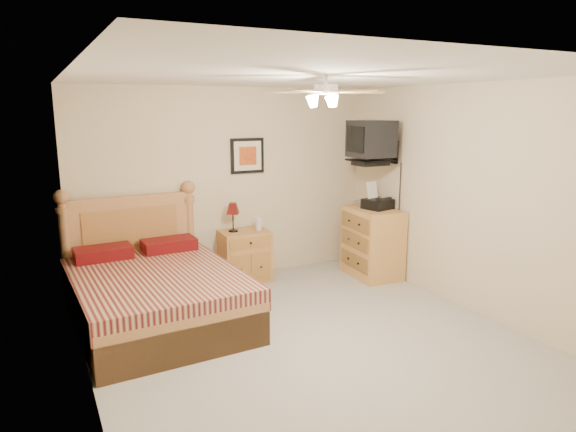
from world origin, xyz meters
TOP-DOWN VIEW (x-y plane):
  - floor at (0.00, 0.00)m, footprint 4.50×4.50m
  - ceiling at (0.00, 0.00)m, footprint 4.00×4.50m
  - wall_back at (0.00, 2.25)m, footprint 4.00×0.04m
  - wall_front at (0.00, -2.25)m, footprint 4.00×0.04m
  - wall_left at (-2.00, 0.00)m, footprint 0.04×4.50m
  - wall_right at (2.00, 0.00)m, footprint 0.04×4.50m
  - bed at (-1.23, 1.12)m, footprint 1.68×2.15m
  - nightstand at (0.12, 2.00)m, footprint 0.64×0.49m
  - table_lamp at (-0.02, 2.04)m, footprint 0.24×0.24m
  - lotion_bottle at (0.30, 1.95)m, footprint 0.11×0.11m
  - framed_picture at (0.27, 2.23)m, footprint 0.46×0.04m
  - dresser at (1.73, 1.41)m, footprint 0.60×0.82m
  - fax_machine at (1.77, 1.39)m, footprint 0.39×0.41m
  - magazine_lower at (1.67, 1.65)m, footprint 0.23×0.28m
  - magazine_upper at (1.66, 1.67)m, footprint 0.30×0.34m
  - wall_tv at (1.75, 1.34)m, footprint 0.56×0.46m
  - ceiling_fan at (0.00, -0.20)m, footprint 1.14×1.14m

SIDE VIEW (x-z plane):
  - floor at x=0.00m, z-range 0.00..0.00m
  - nightstand at x=0.12m, z-range 0.00..0.67m
  - dresser at x=1.73m, z-range 0.00..0.93m
  - bed at x=-1.23m, z-range 0.00..1.35m
  - lotion_bottle at x=0.30m, z-range 0.67..0.90m
  - table_lamp at x=-0.02m, z-range 0.67..1.04m
  - magazine_lower at x=1.67m, z-range 0.93..0.95m
  - magazine_upper at x=1.66m, z-range 0.95..0.97m
  - fax_machine at x=1.77m, z-range 0.93..1.27m
  - wall_back at x=0.00m, z-range 0.00..2.50m
  - wall_front at x=0.00m, z-range 0.00..2.50m
  - wall_left at x=-2.00m, z-range 0.00..2.50m
  - wall_right at x=2.00m, z-range 0.00..2.50m
  - framed_picture at x=0.27m, z-range 1.39..1.85m
  - wall_tv at x=1.75m, z-range 1.52..2.10m
  - ceiling_fan at x=0.00m, z-range 2.22..2.50m
  - ceiling at x=0.00m, z-range 2.48..2.52m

